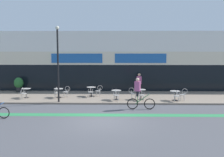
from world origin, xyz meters
name	(u,v)px	position (x,y,z in m)	size (l,w,h in m)	color
ground_plane	(102,122)	(0.00, 0.00, 0.00)	(120.00, 120.00, 0.00)	#4C4C51
sidewalk_slab	(108,97)	(0.00, 7.25, 0.06)	(40.00, 5.50, 0.12)	gray
storefront_facade	(109,61)	(0.00, 11.96, 2.77)	(40.00, 4.06, 5.57)	silver
bike_lane_stripe	(104,115)	(0.00, 1.48, 0.00)	(36.00, 0.70, 0.01)	#2D844C
bistro_table_0	(26,91)	(-6.37, 6.44, 0.64)	(0.69, 0.69, 0.73)	black
bistro_table_1	(59,91)	(-3.86, 6.66, 0.62)	(0.72, 0.72, 0.70)	black
bistro_table_2	(91,90)	(-1.33, 7.23, 0.66)	(0.74, 0.74, 0.75)	black
bistro_table_3	(116,93)	(0.72, 5.76, 0.64)	(0.76, 0.76, 0.72)	black
bistro_table_4	(141,92)	(2.59, 5.87, 0.67)	(0.72, 0.72, 0.77)	black
bistro_table_5	(175,94)	(5.09, 5.55, 0.63)	(0.74, 0.74, 0.71)	black
cafe_chair_0_near	(23,92)	(-6.38, 5.81, 0.64)	(0.44, 0.59, 0.90)	#B7B2AD
cafe_chair_1_near	(57,92)	(-3.86, 6.03, 0.64)	(0.40, 0.58, 0.90)	#B7B2AD
cafe_chair_1_side	(66,91)	(-3.24, 6.65, 0.64)	(0.60, 0.45, 0.90)	#B7B2AD
cafe_chair_2_near	(90,91)	(-1.32, 6.60, 0.64)	(0.44, 0.59, 0.90)	#B7B2AD
cafe_chair_2_side	(99,90)	(-0.70, 7.22, 0.64)	(0.60, 0.45, 0.90)	#B7B2AD
cafe_chair_3_near	(116,94)	(0.71, 5.13, 0.64)	(0.45, 0.60, 0.90)	#B7B2AD
cafe_chair_4_near	(142,94)	(2.59, 5.25, 0.64)	(0.41, 0.58, 0.90)	#B7B2AD
cafe_chair_4_side	(133,93)	(1.97, 5.87, 0.64)	(0.57, 0.40, 0.90)	#B7B2AD
cafe_chair_5_near	(177,95)	(5.08, 4.93, 0.64)	(0.43, 0.59, 0.90)	#B7B2AD
cafe_chair_5_side	(183,94)	(5.71, 5.55, 0.64)	(0.58, 0.40, 0.90)	#B7B2AD
planter_pot	(19,84)	(-8.05, 9.31, 0.84)	(0.82, 0.82, 1.31)	#232326
lamp_post	(58,59)	(-3.44, 4.83, 3.24)	(0.26, 0.26, 5.42)	black
cyclist_1	(139,92)	(2.19, 3.08, 1.14)	(1.83, 0.48, 2.06)	black
pedestrian_near_end	(139,81)	(2.71, 9.02, 1.14)	(0.46, 0.46, 1.72)	#382D47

